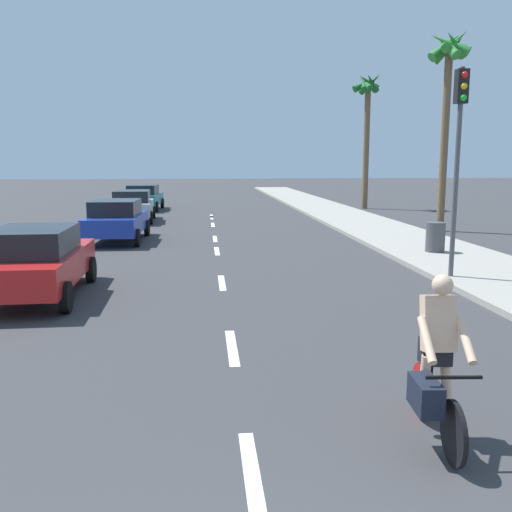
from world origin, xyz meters
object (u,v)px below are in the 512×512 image
at_px(cyclist, 435,367).
at_px(trash_bin_far, 435,237).
at_px(traffic_signal, 459,135).
at_px(parked_car_blue, 117,219).
at_px(palm_tree_far, 448,71).
at_px(parked_car_teal, 144,197).
at_px(parked_car_silver, 133,205).
at_px(parked_car_red, 35,260).
at_px(palm_tree_distant, 368,103).

bearing_deg(cyclist, trash_bin_far, -108.17).
bearing_deg(traffic_signal, parked_car_blue, 139.06).
height_order(parked_car_blue, palm_tree_far, palm_tree_far).
xyz_separation_m(parked_car_blue, trash_bin_far, (10.61, -4.38, -0.23)).
height_order(parked_car_teal, traffic_signal, traffic_signal).
bearing_deg(trash_bin_far, parked_car_blue, 157.58).
distance_m(parked_car_silver, trash_bin_far, 15.93).
xyz_separation_m(parked_car_teal, traffic_signal, (9.87, -22.25, 2.77)).
relative_size(parked_car_red, traffic_signal, 0.85).
bearing_deg(parked_car_silver, parked_car_blue, -90.21).
bearing_deg(parked_car_teal, cyclist, -76.13).
bearing_deg(palm_tree_distant, parked_car_red, -121.43).
distance_m(parked_car_teal, palm_tree_distant, 15.16).
relative_size(parked_car_blue, traffic_signal, 0.86).
bearing_deg(parked_car_silver, trash_bin_far, -49.31).
height_order(cyclist, palm_tree_far, palm_tree_far).
bearing_deg(palm_tree_distant, parked_car_blue, -134.17).
distance_m(cyclist, trash_bin_far, 12.71).
xyz_separation_m(parked_car_silver, traffic_signal, (9.73, -15.42, 2.77)).
distance_m(parked_car_blue, palm_tree_far, 14.86).
distance_m(cyclist, parked_car_silver, 24.09).
height_order(parked_car_silver, palm_tree_distant, palm_tree_distant).
xyz_separation_m(parked_car_red, traffic_signal, (9.88, 0.78, 2.77)).
bearing_deg(parked_car_red, parked_car_blue, 85.83).
bearing_deg(traffic_signal, palm_tree_distant, 79.38).
height_order(cyclist, parked_car_blue, cyclist).
xyz_separation_m(parked_car_blue, palm_tree_far, (13.50, 2.01, 5.88)).
bearing_deg(palm_tree_far, parked_car_red, -141.78).
height_order(parked_car_red, palm_tree_far, palm_tree_far).
xyz_separation_m(parked_car_teal, trash_bin_far, (11.04, -18.44, -0.23)).
distance_m(palm_tree_far, traffic_signal, 11.40).
xyz_separation_m(parked_car_blue, parked_car_teal, (-0.43, 14.07, 0.00)).
bearing_deg(parked_car_teal, trash_bin_far, -56.69).
bearing_deg(trash_bin_far, cyclist, -112.78).
bearing_deg(parked_car_silver, cyclist, -78.13).
xyz_separation_m(parked_car_teal, palm_tree_distant, (14.03, -0.07, 5.75)).
bearing_deg(palm_tree_distant, parked_car_teal, 179.71).
xyz_separation_m(parked_car_silver, palm_tree_distant, (13.88, 6.76, 5.75)).
xyz_separation_m(cyclist, traffic_signal, (3.75, 7.91, 2.78)).
xyz_separation_m(palm_tree_distant, trash_bin_far, (-2.99, -18.37, -5.98)).
bearing_deg(palm_tree_far, parked_car_silver, 159.23).
bearing_deg(parked_car_teal, palm_tree_distant, 2.11).
bearing_deg(cyclist, parked_car_teal, -73.93).
distance_m(parked_car_silver, palm_tree_far, 15.87).
bearing_deg(parked_car_red, parked_car_teal, 88.60).
bearing_deg(parked_car_blue, trash_bin_far, -21.25).
bearing_deg(trash_bin_far, palm_tree_distant, 80.77).
xyz_separation_m(parked_car_blue, parked_car_silver, (-0.29, 7.23, 0.00)).
xyz_separation_m(palm_tree_far, trash_bin_far, (-2.89, -6.38, -6.11)).
height_order(parked_car_silver, traffic_signal, traffic_signal).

